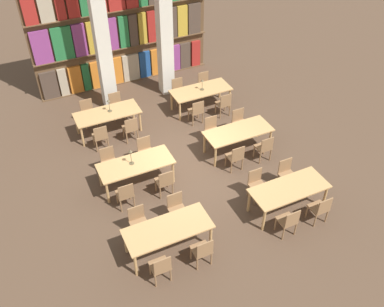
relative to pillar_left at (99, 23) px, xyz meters
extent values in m
plane|color=#4C3828|center=(1.07, -4.15, -3.00)|extent=(40.00, 40.00, 0.00)
cube|color=brown|center=(1.07, 1.36, -0.25)|extent=(6.46, 0.06, 5.50)
cube|color=brown|center=(1.07, 1.36, -2.98)|extent=(6.46, 0.35, 0.03)
cube|color=#47382D|center=(-1.77, 1.33, -2.45)|extent=(0.56, 0.20, 1.04)
cube|color=tan|center=(-1.30, 1.33, -2.45)|extent=(0.29, 0.20, 1.04)
cube|color=orange|center=(-0.85, 1.33, -2.45)|extent=(0.45, 0.20, 1.04)
cube|color=#236B38|center=(-0.46, 1.33, -2.45)|extent=(0.26, 0.20, 1.04)
cube|color=orange|center=(0.06, 1.33, -2.45)|extent=(0.67, 0.20, 1.04)
cube|color=orange|center=(0.67, 1.33, -2.45)|extent=(0.46, 0.20, 1.04)
cube|color=tan|center=(1.24, 1.33, -2.45)|extent=(0.63, 0.20, 1.04)
cube|color=navy|center=(1.79, 1.33, -2.45)|extent=(0.41, 0.20, 1.04)
cube|color=orange|center=(2.24, 1.33, -2.45)|extent=(0.35, 0.20, 1.04)
cube|color=#47382D|center=(2.63, 1.33, -2.45)|extent=(0.30, 0.20, 1.04)
cube|color=#84387A|center=(3.05, 1.33, -2.45)|extent=(0.40, 0.20, 1.04)
cube|color=#47382D|center=(3.48, 1.33, -2.45)|extent=(0.42, 0.20, 1.04)
cube|color=maroon|center=(3.94, 1.33, -2.45)|extent=(0.36, 0.20, 1.04)
cube|color=brown|center=(1.07, 1.36, -1.61)|extent=(6.46, 0.35, 0.03)
cube|color=#84387A|center=(-1.75, 1.33, -1.02)|extent=(0.62, 0.20, 1.15)
cube|color=#236B38|center=(-1.05, 1.33, -1.02)|extent=(0.67, 0.20, 1.15)
cube|color=#84387A|center=(-0.47, 1.33, -1.02)|extent=(0.43, 0.20, 1.15)
cube|color=#B7932D|center=(0.05, 1.33, -1.02)|extent=(0.47, 0.20, 1.15)
cube|color=#84387A|center=(0.60, 1.33, -1.02)|extent=(0.54, 0.20, 1.15)
cube|color=#236B38|center=(1.11, 1.33, -1.02)|extent=(0.34, 0.20, 1.15)
cube|color=#47382D|center=(1.46, 1.33, -1.02)|extent=(0.31, 0.20, 1.15)
cube|color=#B7932D|center=(1.81, 1.33, -1.02)|extent=(0.29, 0.20, 1.15)
cube|color=maroon|center=(2.15, 1.33, -1.02)|extent=(0.28, 0.20, 1.15)
cube|color=#47382D|center=(2.50, 1.33, -1.02)|extent=(0.35, 0.20, 1.15)
cube|color=#47382D|center=(2.93, 1.33, -1.02)|extent=(0.44, 0.20, 1.15)
cube|color=#B7932D|center=(3.38, 1.33, -1.02)|extent=(0.39, 0.20, 1.15)
cube|color=#47382D|center=(3.87, 1.33, -1.02)|extent=(0.49, 0.20, 1.15)
cube|color=brown|center=(1.07, 1.36, -0.23)|extent=(6.46, 0.35, 0.03)
cube|color=maroon|center=(-1.85, 1.33, 0.35)|extent=(0.42, 0.20, 1.14)
cube|color=tan|center=(-1.34, 1.33, 0.35)|extent=(0.45, 0.20, 1.14)
cube|color=maroon|center=(-0.89, 1.33, 0.35)|extent=(0.30, 0.20, 1.14)
cube|color=maroon|center=(-0.49, 1.33, 0.35)|extent=(0.37, 0.20, 1.14)
cube|color=beige|center=(0.00, 0.00, 0.00)|extent=(0.45, 0.45, 6.00)
cube|color=beige|center=(2.15, 0.00, 0.00)|extent=(0.45, 0.45, 6.00)
cube|color=tan|center=(-0.62, -6.67, -2.26)|extent=(2.04, 0.86, 0.04)
cylinder|color=tan|center=(-1.55, -7.02, -2.64)|extent=(0.07, 0.07, 0.72)
cylinder|color=tan|center=(0.32, -7.02, -2.64)|extent=(0.07, 0.07, 0.72)
cylinder|color=tan|center=(-1.55, -6.32, -2.64)|extent=(0.07, 0.07, 0.72)
cylinder|color=tan|center=(0.32, -6.32, -2.64)|extent=(0.07, 0.07, 0.72)
cylinder|color=olive|center=(-1.27, -7.15, -2.79)|extent=(0.04, 0.04, 0.42)
cylinder|color=olive|center=(-0.91, -7.15, -2.79)|extent=(0.04, 0.04, 0.42)
cylinder|color=olive|center=(-1.27, -7.49, -2.79)|extent=(0.04, 0.04, 0.42)
cylinder|color=olive|center=(-0.91, -7.49, -2.79)|extent=(0.04, 0.04, 0.42)
cube|color=olive|center=(-1.09, -7.32, -2.56)|extent=(0.42, 0.40, 0.04)
cube|color=olive|center=(-1.09, -7.51, -2.33)|extent=(0.40, 0.03, 0.42)
cylinder|color=olive|center=(-0.91, -6.19, -2.79)|extent=(0.04, 0.04, 0.42)
cylinder|color=olive|center=(-1.27, -6.19, -2.79)|extent=(0.04, 0.04, 0.42)
cylinder|color=olive|center=(-0.91, -5.85, -2.79)|extent=(0.04, 0.04, 0.42)
cylinder|color=olive|center=(-1.27, -5.85, -2.79)|extent=(0.04, 0.04, 0.42)
cube|color=olive|center=(-1.09, -6.02, -2.56)|extent=(0.42, 0.40, 0.04)
cube|color=olive|center=(-1.09, -5.83, -2.33)|extent=(0.40, 0.03, 0.42)
cylinder|color=olive|center=(-0.26, -7.15, -2.79)|extent=(0.04, 0.04, 0.42)
cylinder|color=olive|center=(0.10, -7.15, -2.79)|extent=(0.04, 0.04, 0.42)
cylinder|color=olive|center=(-0.26, -7.49, -2.79)|extent=(0.04, 0.04, 0.42)
cylinder|color=olive|center=(0.10, -7.49, -2.79)|extent=(0.04, 0.04, 0.42)
cube|color=olive|center=(-0.08, -7.32, -2.56)|extent=(0.42, 0.40, 0.04)
cube|color=olive|center=(-0.08, -7.51, -2.33)|extent=(0.40, 0.03, 0.42)
cylinder|color=olive|center=(0.10, -6.19, -2.79)|extent=(0.04, 0.04, 0.42)
cylinder|color=olive|center=(-0.26, -6.19, -2.79)|extent=(0.04, 0.04, 0.42)
cylinder|color=olive|center=(0.10, -5.85, -2.79)|extent=(0.04, 0.04, 0.42)
cylinder|color=olive|center=(-0.26, -5.85, -2.79)|extent=(0.04, 0.04, 0.42)
cube|color=olive|center=(-0.08, -6.02, -2.56)|extent=(0.42, 0.40, 0.04)
cube|color=olive|center=(-0.08, -5.83, -2.33)|extent=(0.40, 0.03, 0.42)
cube|color=tan|center=(2.68, -6.77, -2.26)|extent=(2.04, 0.86, 0.04)
cylinder|color=tan|center=(1.74, -7.13, -2.64)|extent=(0.07, 0.07, 0.72)
cylinder|color=tan|center=(3.62, -7.13, -2.64)|extent=(0.07, 0.07, 0.72)
cylinder|color=tan|center=(1.74, -6.42, -2.64)|extent=(0.07, 0.07, 0.72)
cylinder|color=tan|center=(3.62, -6.42, -2.64)|extent=(0.07, 0.07, 0.72)
cylinder|color=olive|center=(2.01, -7.26, -2.79)|extent=(0.04, 0.04, 0.42)
cylinder|color=olive|center=(2.37, -7.26, -2.79)|extent=(0.04, 0.04, 0.42)
cylinder|color=olive|center=(2.01, -7.60, -2.79)|extent=(0.04, 0.04, 0.42)
cylinder|color=olive|center=(2.37, -7.60, -2.79)|extent=(0.04, 0.04, 0.42)
cube|color=olive|center=(2.19, -7.43, -2.56)|extent=(0.42, 0.40, 0.04)
cube|color=olive|center=(2.19, -7.61, -2.33)|extent=(0.40, 0.03, 0.42)
cylinder|color=olive|center=(2.37, -6.29, -2.79)|extent=(0.04, 0.04, 0.42)
cylinder|color=olive|center=(2.01, -6.29, -2.79)|extent=(0.04, 0.04, 0.42)
cylinder|color=olive|center=(2.37, -5.95, -2.79)|extent=(0.04, 0.04, 0.42)
cylinder|color=olive|center=(2.01, -5.95, -2.79)|extent=(0.04, 0.04, 0.42)
cube|color=olive|center=(2.19, -6.12, -2.56)|extent=(0.42, 0.40, 0.04)
cube|color=olive|center=(2.19, -5.94, -2.33)|extent=(0.40, 0.03, 0.42)
cylinder|color=olive|center=(2.96, -7.26, -2.79)|extent=(0.04, 0.04, 0.42)
cylinder|color=olive|center=(3.32, -7.26, -2.79)|extent=(0.04, 0.04, 0.42)
cylinder|color=olive|center=(2.96, -7.60, -2.79)|extent=(0.04, 0.04, 0.42)
cylinder|color=olive|center=(3.32, -7.60, -2.79)|extent=(0.04, 0.04, 0.42)
cube|color=olive|center=(3.14, -7.43, -2.56)|extent=(0.42, 0.40, 0.04)
cube|color=olive|center=(3.14, -7.61, -2.33)|extent=(0.40, 0.03, 0.42)
cylinder|color=olive|center=(3.32, -6.29, -2.79)|extent=(0.04, 0.04, 0.42)
cylinder|color=olive|center=(2.96, -6.29, -2.79)|extent=(0.04, 0.04, 0.42)
cylinder|color=olive|center=(3.32, -5.95, -2.79)|extent=(0.04, 0.04, 0.42)
cylinder|color=olive|center=(2.96, -5.95, -2.79)|extent=(0.04, 0.04, 0.42)
cube|color=olive|center=(3.14, -6.12, -2.56)|extent=(0.42, 0.40, 0.04)
cube|color=olive|center=(3.14, -5.94, -2.33)|extent=(0.40, 0.03, 0.42)
cube|color=tan|center=(-0.52, -4.21, -2.26)|extent=(2.04, 0.86, 0.04)
cylinder|color=tan|center=(-1.46, -4.56, -2.64)|extent=(0.07, 0.07, 0.72)
cylinder|color=tan|center=(0.42, -4.56, -2.64)|extent=(0.07, 0.07, 0.72)
cylinder|color=tan|center=(-1.46, -3.86, -2.64)|extent=(0.07, 0.07, 0.72)
cylinder|color=tan|center=(0.42, -3.86, -2.64)|extent=(0.07, 0.07, 0.72)
cylinder|color=olive|center=(-1.26, -4.69, -2.79)|extent=(0.04, 0.04, 0.42)
cylinder|color=olive|center=(-0.90, -4.69, -2.79)|extent=(0.04, 0.04, 0.42)
cylinder|color=olive|center=(-1.26, -5.03, -2.79)|extent=(0.04, 0.04, 0.42)
cylinder|color=olive|center=(-0.90, -5.03, -2.79)|extent=(0.04, 0.04, 0.42)
cube|color=olive|center=(-1.08, -4.86, -2.56)|extent=(0.42, 0.40, 0.04)
cube|color=olive|center=(-1.08, -5.05, -2.33)|extent=(0.40, 0.03, 0.42)
cylinder|color=olive|center=(-0.90, -3.73, -2.79)|extent=(0.04, 0.04, 0.42)
cylinder|color=olive|center=(-1.26, -3.73, -2.79)|extent=(0.04, 0.04, 0.42)
cylinder|color=olive|center=(-0.90, -3.39, -2.79)|extent=(0.04, 0.04, 0.42)
cylinder|color=olive|center=(-1.26, -3.39, -2.79)|extent=(0.04, 0.04, 0.42)
cube|color=olive|center=(-1.08, -3.56, -2.56)|extent=(0.42, 0.40, 0.04)
cube|color=olive|center=(-1.08, -3.37, -2.33)|extent=(0.40, 0.03, 0.42)
cylinder|color=olive|center=(-0.16, -4.69, -2.79)|extent=(0.04, 0.04, 0.42)
cylinder|color=olive|center=(0.20, -4.69, -2.79)|extent=(0.04, 0.04, 0.42)
cylinder|color=olive|center=(-0.16, -5.03, -2.79)|extent=(0.04, 0.04, 0.42)
cylinder|color=olive|center=(0.20, -5.03, -2.79)|extent=(0.04, 0.04, 0.42)
cube|color=olive|center=(0.02, -4.86, -2.56)|extent=(0.42, 0.40, 0.04)
cube|color=olive|center=(0.02, -5.05, -2.33)|extent=(0.40, 0.03, 0.42)
cylinder|color=olive|center=(0.20, -3.73, -2.79)|extent=(0.04, 0.04, 0.42)
cylinder|color=olive|center=(-0.16, -3.73, -2.79)|extent=(0.04, 0.04, 0.42)
cylinder|color=olive|center=(0.20, -3.39, -2.79)|extent=(0.04, 0.04, 0.42)
cylinder|color=olive|center=(-0.16, -3.39, -2.79)|extent=(0.04, 0.04, 0.42)
cube|color=olive|center=(0.02, -3.56, -2.56)|extent=(0.42, 0.40, 0.04)
cube|color=olive|center=(0.02, -3.37, -2.33)|extent=(0.40, 0.03, 0.42)
cylinder|color=brown|center=(-0.61, -4.17, -2.23)|extent=(0.14, 0.14, 0.01)
cylinder|color=brown|center=(-0.61, -4.17, -2.03)|extent=(0.02, 0.02, 0.39)
cone|color=brown|center=(-0.61, -4.17, -1.81)|extent=(0.11, 0.11, 0.07)
cube|color=tan|center=(2.73, -4.13, -2.26)|extent=(2.04, 0.86, 0.04)
cylinder|color=tan|center=(1.79, -4.48, -2.64)|extent=(0.07, 0.07, 0.72)
cylinder|color=tan|center=(3.66, -4.48, -2.64)|extent=(0.07, 0.07, 0.72)
cylinder|color=tan|center=(1.79, -3.78, -2.64)|extent=(0.07, 0.07, 0.72)
cylinder|color=tan|center=(3.66, -3.78, -2.64)|extent=(0.07, 0.07, 0.72)
cylinder|color=olive|center=(2.06, -4.61, -2.79)|extent=(0.04, 0.04, 0.42)
cylinder|color=olive|center=(2.42, -4.61, -2.79)|extent=(0.04, 0.04, 0.42)
cylinder|color=olive|center=(2.06, -4.95, -2.79)|extent=(0.04, 0.04, 0.42)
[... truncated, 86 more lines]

